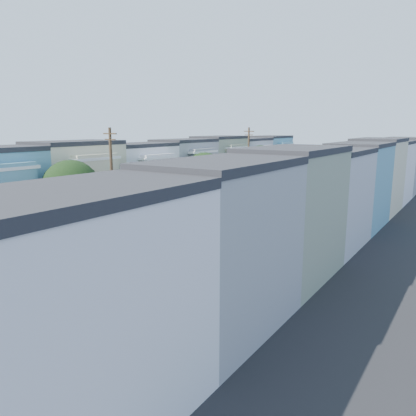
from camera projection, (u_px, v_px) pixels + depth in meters
ground at (151, 255)px, 32.76m from camera, size 160.00×160.00×0.00m
road_slab at (242, 220)px, 44.97m from camera, size 12.00×70.00×0.02m
curb_left at (197, 213)px, 48.27m from camera, size 0.30×70.00×0.15m
curb_right at (293, 227)px, 41.65m from camera, size 0.30×70.00×0.15m
sidewalk_left at (189, 212)px, 48.98m from camera, size 2.60×70.00×0.15m
sidewalk_right at (305, 229)px, 40.94m from camera, size 2.60×70.00×0.15m
centerline at (242, 220)px, 44.97m from camera, size 0.12×70.00×0.01m
townhouse_row_left at (164, 209)px, 51.07m from camera, size 5.00×70.00×8.50m
townhouse_row_right at (343, 235)px, 38.87m from camera, size 5.00×70.00×8.50m
tree_b at (71, 189)px, 33.13m from camera, size 4.70×4.70×7.60m
tree_c at (142, 185)px, 40.14m from camera, size 4.70×4.70×6.90m
tree_d at (204, 172)px, 48.88m from camera, size 4.70×4.70×7.24m
tree_e at (260, 161)px, 61.05m from camera, size 4.70×4.70×7.54m
tree_far_r at (348, 177)px, 53.90m from camera, size 3.02×3.02×5.15m
utility_pole_near at (112, 183)px, 36.83m from camera, size 1.60×0.26×10.00m
utility_pole_far at (248, 163)px, 57.99m from camera, size 1.60×0.26×10.00m
fedex_truck at (213, 221)px, 36.63m from camera, size 2.58×6.71×3.22m
lead_sedan at (256, 222)px, 41.66m from camera, size 1.73×3.96×1.26m
parked_left_b at (42, 258)px, 29.99m from camera, size 2.00×4.54×1.35m
parked_left_c at (120, 234)px, 36.43m from camera, size 1.61×4.23×1.40m
parked_left_d at (191, 214)px, 45.27m from camera, size 2.70×5.11×1.37m
parked_right_a at (115, 298)px, 23.00m from camera, size 2.42×4.72×1.28m
parked_right_b at (186, 264)px, 28.48m from camera, size 2.08×4.78×1.42m
parked_right_c at (293, 216)px, 44.24m from camera, size 1.59×4.05×1.33m
parked_right_d at (324, 201)px, 52.97m from camera, size 2.62×5.41×1.49m
motorcycle at (62, 330)px, 19.85m from camera, size 0.26×1.88×0.75m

